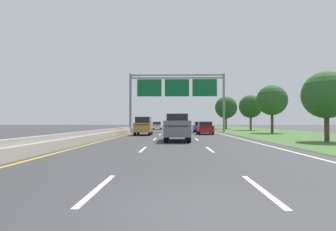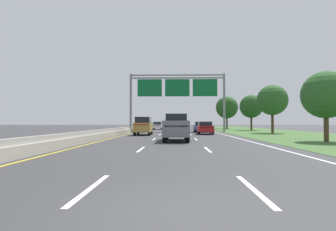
# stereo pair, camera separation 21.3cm
# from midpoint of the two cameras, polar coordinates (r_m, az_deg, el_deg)

# --- Properties ---
(ground_plane) EXTENTS (220.00, 220.00, 0.00)m
(ground_plane) POSITION_cam_midpoint_polar(r_m,az_deg,el_deg) (39.80, 1.33, -3.55)
(ground_plane) COLOR #333335
(lane_striping) EXTENTS (11.96, 106.00, 0.01)m
(lane_striping) POSITION_cam_midpoint_polar(r_m,az_deg,el_deg) (39.35, 1.33, -3.57)
(lane_striping) COLOR white
(lane_striping) RESTS_ON ground
(grass_verge_right) EXTENTS (14.00, 110.00, 0.02)m
(grass_verge_right) POSITION_cam_midpoint_polar(r_m,az_deg,el_deg) (42.18, 20.68, -3.33)
(grass_verge_right) COLOR #3D602D
(grass_verge_right) RESTS_ON ground
(median_barrier_concrete) EXTENTS (0.60, 110.00, 0.85)m
(median_barrier_concrete) POSITION_cam_midpoint_polar(r_m,az_deg,el_deg) (40.34, -8.10, -3.01)
(median_barrier_concrete) COLOR #A8A399
(median_barrier_concrete) RESTS_ON ground
(overhead_sign_gantry) EXTENTS (15.06, 0.42, 9.15)m
(overhead_sign_gantry) POSITION_cam_midpoint_polar(r_m,az_deg,el_deg) (43.38, 1.72, 5.23)
(overhead_sign_gantry) COLOR gray
(overhead_sign_gantry) RESTS_ON ground
(pickup_truck_grey) EXTENTS (2.04, 5.41, 2.20)m
(pickup_truck_grey) POSITION_cam_midpoint_polar(r_m,az_deg,el_deg) (22.28, 1.65, -2.51)
(pickup_truck_grey) COLOR slate
(pickup_truck_grey) RESTS_ON ground
(car_gold_left_lane_suv) EXTENTS (1.97, 4.73, 2.11)m
(car_gold_left_lane_suv) POSITION_cam_midpoint_polar(r_m,az_deg,el_deg) (32.50, -5.27, -2.10)
(car_gold_left_lane_suv) COLOR #A38438
(car_gold_left_lane_suv) RESTS_ON ground
(car_blue_right_lane_sedan) EXTENTS (1.88, 4.43, 1.57)m
(car_blue_right_lane_sedan) POSITION_cam_midpoint_polar(r_m,az_deg,el_deg) (41.63, 6.53, -2.32)
(car_blue_right_lane_sedan) COLOR navy
(car_blue_right_lane_sedan) RESTS_ON ground
(car_silver_centre_lane_sedan) EXTENTS (1.86, 4.41, 1.57)m
(car_silver_centre_lane_sedan) POSITION_cam_midpoint_polar(r_m,az_deg,el_deg) (59.19, 1.11, -2.04)
(car_silver_centre_lane_sedan) COLOR #B2B5BA
(car_silver_centre_lane_sedan) RESTS_ON ground
(car_red_right_lane_sedan) EXTENTS (1.89, 4.43, 1.57)m
(car_red_right_lane_sedan) POSITION_cam_midpoint_polar(r_m,az_deg,el_deg) (34.75, 7.48, -2.51)
(car_red_right_lane_sedan) COLOR maroon
(car_red_right_lane_sedan) RESTS_ON ground
(car_white_left_lane_sedan) EXTENTS (1.85, 4.41, 1.57)m
(car_white_left_lane_sedan) POSITION_cam_midpoint_polar(r_m,az_deg,el_deg) (55.66, -2.41, -2.09)
(car_white_left_lane_sedan) COLOR silver
(car_white_left_lane_sedan) RESTS_ON ground
(roadside_tree_near) EXTENTS (3.67, 3.67, 5.47)m
(roadside_tree_near) POSITION_cam_midpoint_polar(r_m,az_deg,el_deg) (24.65, 29.75, 3.71)
(roadside_tree_near) COLOR #4C3823
(roadside_tree_near) RESTS_ON ground
(roadside_tree_mid) EXTENTS (4.13, 4.13, 6.59)m
(roadside_tree_mid) POSITION_cam_midpoint_polar(r_m,az_deg,el_deg) (40.20, 20.59, 2.98)
(roadside_tree_mid) COLOR #4C3823
(roadside_tree_mid) RESTS_ON ground
(roadside_tree_far) EXTENTS (4.20, 4.20, 6.48)m
(roadside_tree_far) POSITION_cam_midpoint_polar(r_m,az_deg,el_deg) (52.59, 16.62, 1.80)
(roadside_tree_far) COLOR #4C3823
(roadside_tree_far) RESTS_ON ground
(roadside_tree_distant) EXTENTS (4.94, 4.94, 7.26)m
(roadside_tree_distant) POSITION_cam_midpoint_polar(r_m,az_deg,el_deg) (63.04, 11.84, 1.63)
(roadside_tree_distant) COLOR #4C3823
(roadside_tree_distant) RESTS_ON ground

